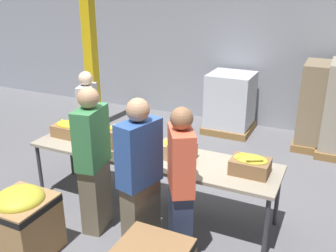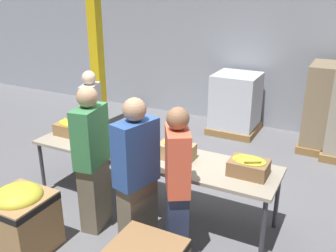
{
  "view_description": "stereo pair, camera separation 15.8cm",
  "coord_description": "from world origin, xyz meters",
  "views": [
    {
      "loc": [
        2.0,
        -3.71,
        2.75
      ],
      "look_at": [
        0.15,
        0.2,
        1.11
      ],
      "focal_mm": 40.0,
      "sensor_mm": 36.0,
      "label": 1
    },
    {
      "loc": [
        2.14,
        -3.64,
        2.75
      ],
      "look_at": [
        0.15,
        0.2,
        1.11
      ],
      "focal_mm": 40.0,
      "sensor_mm": 36.0,
      "label": 2
    }
  ],
  "objects": [
    {
      "name": "ground_plane",
      "position": [
        0.0,
        0.0,
        0.0
      ],
      "size": [
        30.0,
        30.0,
        0.0
      ],
      "primitive_type": "plane",
      "color": "slate"
    },
    {
      "name": "banana_box_3",
      "position": [
        1.24,
        0.02,
        0.89
      ],
      "size": [
        0.42,
        0.31,
        0.23
      ],
      "color": "olive",
      "rests_on": "sorting_table"
    },
    {
      "name": "volunteer_3",
      "position": [
        0.29,
        -0.76,
        0.87
      ],
      "size": [
        0.34,
        0.51,
        1.74
      ],
      "rotation": [
        0.0,
        0.0,
        1.32
      ],
      "color": "#6B604C",
      "rests_on": "ground_plane"
    },
    {
      "name": "wall_back",
      "position": [
        0.0,
        3.72,
        2.0
      ],
      "size": [
        16.0,
        0.08,
        4.0
      ],
      "color": "#9399A3",
      "rests_on": "ground_plane"
    },
    {
      "name": "volunteer_0",
      "position": [
        -0.39,
        -0.62,
        0.86
      ],
      "size": [
        0.3,
        0.5,
        1.74
      ],
      "rotation": [
        0.0,
        0.0,
        1.73
      ],
      "color": "#6B604C",
      "rests_on": "ground_plane"
    },
    {
      "name": "banana_box_1",
      "position": [
        -0.38,
        0.03,
        0.95
      ],
      "size": [
        0.47,
        0.32,
        0.32
      ],
      "color": "olive",
      "rests_on": "sorting_table"
    },
    {
      "name": "pallet_stack_2",
      "position": [
        0.12,
        3.13,
        0.57
      ],
      "size": [
        0.9,
        0.9,
        1.16
      ],
      "color": "olive",
      "rests_on": "ground_plane"
    },
    {
      "name": "sorting_table",
      "position": [
        0.0,
        0.0,
        0.74
      ],
      "size": [
        3.18,
        0.78,
        0.79
      ],
      "color": "#9E937F",
      "rests_on": "ground_plane"
    },
    {
      "name": "volunteer_1",
      "position": [
        0.69,
        -0.63,
        0.83
      ],
      "size": [
        0.42,
        0.5,
        1.67
      ],
      "rotation": [
        0.0,
        0.0,
        2.12
      ],
      "color": "#2D3856",
      "rests_on": "ground_plane"
    },
    {
      "name": "support_pillar",
      "position": [
        -2.44,
        2.19,
        2.0
      ],
      "size": [
        0.2,
        0.2,
        4.0
      ],
      "color": "yellow",
      "rests_on": "ground_plane"
    },
    {
      "name": "volunteer_2",
      "position": [
        -1.39,
        0.64,
        0.78
      ],
      "size": [
        0.34,
        0.46,
        1.56
      ],
      "rotation": [
        0.0,
        0.0,
        -1.23
      ],
      "color": "#6B604C",
      "rests_on": "ground_plane"
    },
    {
      "name": "pallet_stack_1",
      "position": [
        1.84,
        3.05,
        0.75
      ],
      "size": [
        0.92,
        0.92,
        1.52
      ],
      "color": "olive",
      "rests_on": "ground_plane"
    },
    {
      "name": "donation_bin_0",
      "position": [
        -0.82,
        -1.34,
        0.41
      ],
      "size": [
        0.61,
        0.61,
        0.78
      ],
      "color": "#A37A4C",
      "rests_on": "ground_plane"
    },
    {
      "name": "banana_box_2",
      "position": [
        0.36,
        0.03,
        0.9
      ],
      "size": [
        0.43,
        0.3,
        0.25
      ],
      "color": "tan",
      "rests_on": "sorting_table"
    },
    {
      "name": "banana_box_0",
      "position": [
        -1.26,
        0.03,
        0.9
      ],
      "size": [
        0.45,
        0.3,
        0.24
      ],
      "color": "olive",
      "rests_on": "sorting_table"
    }
  ]
}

